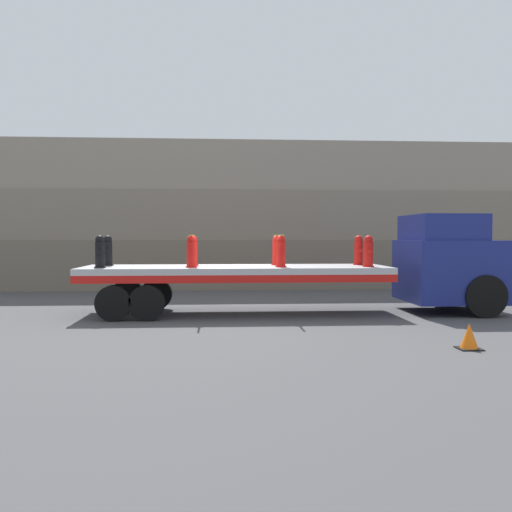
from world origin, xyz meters
name	(u,v)px	position (x,y,z in m)	size (l,w,h in m)	color
ground_plane	(236,314)	(0.00, 0.00, 0.00)	(120.00, 120.00, 0.00)	#474749
rock_cliff	(229,216)	(0.00, 8.59, 3.05)	(60.00, 3.30, 6.10)	#706656
truck_cab	(452,262)	(6.21, 0.00, 1.42)	(2.60, 2.71, 2.78)	navy
flatbed_trailer	(215,276)	(-0.57, 0.00, 1.07)	(8.43, 2.60, 1.34)	#B2B2B7
fire_hydrant_black_near_0	(100,252)	(-3.62, -0.55, 1.75)	(0.31, 0.52, 0.86)	black
fire_hydrant_black_far_0	(108,251)	(-3.62, 0.55, 1.75)	(0.31, 0.52, 0.86)	black
fire_hydrant_red_near_1	(191,252)	(-1.21, -0.55, 1.75)	(0.31, 0.52, 0.86)	red
fire_hydrant_red_far_1	(193,251)	(-1.21, 0.55, 1.75)	(0.31, 0.52, 0.86)	red
fire_hydrant_red_near_2	(281,252)	(1.21, -0.55, 1.75)	(0.31, 0.52, 0.86)	red
fire_hydrant_red_far_2	(277,251)	(1.21, 0.55, 1.75)	(0.31, 0.52, 0.86)	red
fire_hydrant_red_near_3	(368,251)	(3.62, -0.55, 1.75)	(0.31, 0.52, 0.86)	red
fire_hydrant_red_far_3	(359,251)	(3.62, 0.55, 1.75)	(0.31, 0.52, 0.86)	red
cargo_strap_rear	(192,235)	(-1.21, 0.00, 2.20)	(0.05, 2.70, 0.01)	yellow
cargo_strap_middle	(279,235)	(1.21, 0.00, 2.20)	(0.05, 2.70, 0.01)	yellow
traffic_cone	(469,337)	(4.30, -5.33, 0.24)	(0.43, 0.43, 0.50)	black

